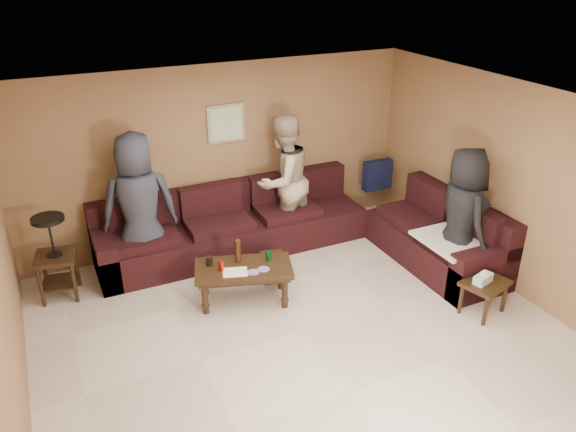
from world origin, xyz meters
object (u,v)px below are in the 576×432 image
Objects in this scene: end_table_left at (55,256)px; side_table_right at (484,285)px; person_left at (140,207)px; person_right at (462,217)px; sectional_sofa at (305,234)px; person_middle at (283,181)px; coffee_table at (243,271)px; waste_bin at (273,267)px.

side_table_right is at bearing -29.31° from end_table_left.
person_right is (3.50, -1.81, -0.07)m from person_left.
person_left is at bearing 4.52° from end_table_left.
sectional_sofa is 2.06m from person_right.
sectional_sofa is 7.81× the size of side_table_right.
side_table_right is 0.32× the size of person_middle.
side_table_right is 2.96m from person_middle.
waste_bin is at bearing 30.87° from coffee_table.
sectional_sofa is at bearing 56.35° from person_right.
person_right is at bearing -20.81° from end_table_left.
person_right is at bearing 73.96° from side_table_right.
sectional_sofa is at bearing 120.90° from side_table_right.
side_table_right is at bearing 93.82° from person_middle.
person_left is (-3.29, 2.52, 0.58)m from side_table_right.
coffee_table is at bearing -149.70° from sectional_sofa.
sectional_sofa is 3.14m from end_table_left.
coffee_table is at bearing 149.56° from side_table_right.
sectional_sofa is 4.41× the size of end_table_left.
person_left is at bearing 167.55° from sectional_sofa.
waste_bin is at bearing -16.47° from end_table_left.
sectional_sofa is at bearing 173.54° from person_left.
person_left reaches higher than end_table_left.
person_left is at bearing -21.19° from person_middle.
person_middle is at bearing -172.07° from person_left.
coffee_table is 2.09× the size of side_table_right.
end_table_left is 4.88m from person_right.
person_middle is at bearing 98.56° from sectional_sofa.
side_table_right is at bearing 148.56° from person_left.
coffee_table is 2.76m from side_table_right.
person_middle is (-1.32, 2.59, 0.56)m from side_table_right.
end_table_left reaches higher than sectional_sofa.
coffee_table is 0.71× the size of person_right.
waste_bin is 0.18× the size of person_middle.
waste_bin is (2.48, -0.73, -0.38)m from end_table_left.
person_left reaches higher than sectional_sofa.
end_table_left is 1.12m from person_left.
side_table_right is (1.24, -2.07, 0.04)m from sectional_sofa.
coffee_table is 0.66× the size of person_left.
person_middle reaches higher than end_table_left.
person_right is (4.55, -1.73, 0.32)m from end_table_left.
sectional_sofa is 2.19m from person_left.
end_table_left reaches higher than coffee_table.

